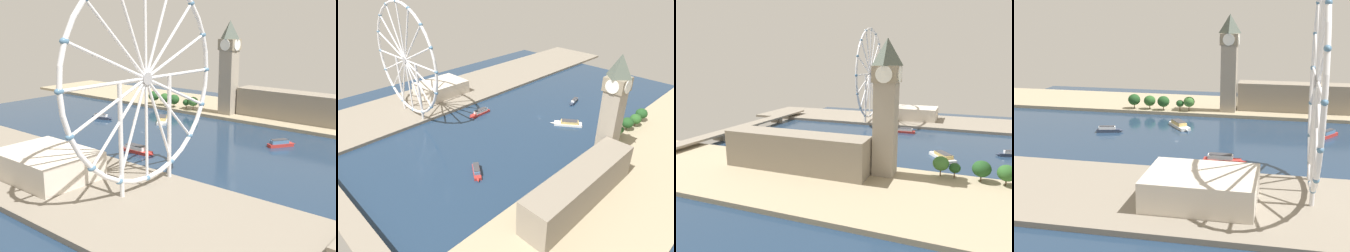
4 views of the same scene
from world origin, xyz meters
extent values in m
plane|color=#1E334C|center=(0.00, 0.00, 0.00)|extent=(412.14, 412.14, 0.00)
cube|color=tan|center=(-121.07, 0.00, 1.50)|extent=(90.00, 520.00, 3.00)
cube|color=gray|center=(121.07, 0.00, 1.50)|extent=(90.00, 520.00, 3.00)
cube|color=gray|center=(-92.53, 28.43, 33.72)|extent=(13.93, 13.93, 61.45)
cube|color=gray|center=(-92.53, 28.43, 69.69)|extent=(16.16, 16.16, 10.48)
pyramid|color=#4C564C|center=(-92.53, 28.43, 83.50)|extent=(14.63, 14.63, 17.16)
cylinder|color=white|center=(-92.53, 36.79, 69.69)|extent=(10.59, 0.50, 10.59)
cylinder|color=white|center=(-92.53, 20.07, 69.69)|extent=(10.59, 0.50, 10.59)
cylinder|color=white|center=(-84.17, 28.43, 69.69)|extent=(0.50, 10.59, 10.59)
cylinder|color=white|center=(-100.88, 28.43, 69.69)|extent=(0.50, 10.59, 10.59)
cube|color=gray|center=(-106.21, 88.25, 16.01)|extent=(22.00, 103.64, 26.02)
cylinder|color=#513823|center=(-85.59, -45.89, 4.78)|extent=(0.80, 0.80, 3.57)
ellipsoid|color=#285623|center=(-85.59, -45.89, 11.00)|extent=(11.09, 11.09, 9.98)
cylinder|color=#513823|center=(-83.60, -31.87, 4.85)|extent=(0.80, 0.80, 3.71)
ellipsoid|color=#1E471E|center=(-83.60, -31.87, 11.29)|extent=(11.45, 11.45, 10.31)
cylinder|color=#513823|center=(-84.02, -16.04, 5.03)|extent=(0.80, 0.80, 4.06)
ellipsoid|color=#1E471E|center=(-84.02, -16.04, 9.93)|extent=(7.19, 7.19, 6.47)
cylinder|color=#513823|center=(-83.89, -7.24, 5.37)|extent=(0.80, 0.80, 4.74)
ellipsoid|color=#386B2D|center=(-83.89, -7.24, 11.92)|extent=(10.45, 10.45, 9.41)
torus|color=silver|center=(99.36, 96.41, 62.80)|extent=(112.90, 2.68, 112.90)
cylinder|color=#99999E|center=(99.36, 96.41, 62.80)|extent=(6.61, 3.00, 6.61)
cylinder|color=silver|center=(126.92, 96.41, 62.80)|extent=(55.11, 1.61, 1.61)
cylinder|color=silver|center=(124.82, 96.41, 73.35)|extent=(51.53, 1.61, 22.57)
cylinder|color=silver|center=(118.85, 96.41, 82.29)|extent=(40.11, 1.61, 40.11)
cylinder|color=silver|center=(109.91, 96.41, 88.26)|extent=(22.57, 1.61, 51.53)
cylinder|color=silver|center=(99.36, 96.41, 90.36)|extent=(1.61, 1.61, 55.11)
cylinder|color=silver|center=(88.82, 96.41, 88.26)|extent=(22.57, 1.61, 51.53)
cylinder|color=silver|center=(79.88, 96.41, 82.29)|extent=(40.11, 1.61, 40.11)
cylinder|color=silver|center=(73.90, 96.41, 73.35)|extent=(51.53, 1.61, 22.57)
cylinder|color=silver|center=(71.81, 96.41, 62.80)|extent=(55.11, 1.61, 1.61)
cylinder|color=silver|center=(73.90, 96.41, 52.26)|extent=(51.53, 1.61, 22.57)
cylinder|color=silver|center=(79.88, 96.41, 43.32)|extent=(40.11, 1.61, 40.11)
cylinder|color=silver|center=(88.82, 96.41, 37.35)|extent=(22.57, 1.61, 51.53)
cylinder|color=silver|center=(99.36, 96.41, 35.25)|extent=(1.61, 1.61, 55.11)
cylinder|color=silver|center=(109.91, 96.41, 37.35)|extent=(22.57, 1.61, 51.53)
cylinder|color=silver|center=(118.85, 96.41, 43.32)|extent=(40.11, 1.61, 40.11)
cylinder|color=silver|center=(124.82, 96.41, 52.26)|extent=(51.53, 1.61, 22.57)
ellipsoid|color=teal|center=(154.47, 96.41, 62.80)|extent=(4.80, 3.20, 3.20)
ellipsoid|color=teal|center=(150.28, 96.41, 83.89)|extent=(4.80, 3.20, 3.20)
ellipsoid|color=teal|center=(138.33, 96.41, 101.77)|extent=(4.80, 3.20, 3.20)
ellipsoid|color=teal|center=(120.45, 96.41, 113.72)|extent=(4.80, 3.20, 3.20)
ellipsoid|color=teal|center=(99.36, 96.41, 117.91)|extent=(4.80, 3.20, 3.20)
ellipsoid|color=teal|center=(78.27, 96.41, 113.72)|extent=(4.80, 3.20, 3.20)
ellipsoid|color=teal|center=(60.39, 96.41, 101.77)|extent=(4.80, 3.20, 3.20)
ellipsoid|color=teal|center=(48.45, 96.41, 83.89)|extent=(4.80, 3.20, 3.20)
ellipsoid|color=teal|center=(44.25, 96.41, 62.80)|extent=(4.80, 3.20, 3.20)
ellipsoid|color=teal|center=(48.45, 96.41, 41.71)|extent=(4.80, 3.20, 3.20)
ellipsoid|color=teal|center=(60.39, 96.41, 23.84)|extent=(4.80, 3.20, 3.20)
ellipsoid|color=teal|center=(78.27, 96.41, 11.89)|extent=(4.80, 3.20, 3.20)
ellipsoid|color=teal|center=(99.36, 96.41, 7.69)|extent=(4.80, 3.20, 3.20)
ellipsoid|color=teal|center=(120.45, 96.41, 11.89)|extent=(4.80, 3.20, 3.20)
ellipsoid|color=teal|center=(138.33, 96.41, 23.84)|extent=(4.80, 3.20, 3.20)
ellipsoid|color=teal|center=(150.28, 96.41, 41.71)|extent=(4.80, 3.20, 3.20)
cylinder|color=silver|center=(118.65, 96.41, 32.90)|extent=(2.40, 2.40, 59.80)
cylinder|color=silver|center=(80.07, 96.41, 32.90)|extent=(2.40, 2.40, 59.80)
cube|color=beige|center=(125.89, 41.57, 10.79)|extent=(42.73, 56.10, 15.58)
cube|color=gray|center=(0.00, 208.30, 7.03)|extent=(224.14, 15.13, 2.00)
cube|color=#70685B|center=(-50.71, 208.30, 3.01)|extent=(6.00, 13.62, 6.03)
cube|color=#70685B|center=(0.00, 208.30, 3.01)|extent=(6.00, 13.62, 6.03)
cube|color=#70685B|center=(50.71, 208.30, 3.01)|extent=(6.00, 13.62, 6.03)
cube|color=#B22D28|center=(-28.78, 114.95, 1.22)|extent=(19.15, 15.48, 2.45)
cone|color=#B22D28|center=(-38.08, 121.24, 1.22)|extent=(4.25, 3.98, 2.45)
cube|color=teal|center=(-27.98, 114.41, 3.81)|extent=(14.08, 11.65, 2.73)
cube|color=#38383D|center=(-27.98, 114.41, 5.45)|extent=(12.81, 10.69, 0.56)
cube|color=#2D384C|center=(-5.95, -58.09, 1.30)|extent=(8.72, 19.19, 2.59)
cone|color=#2D384C|center=(-8.56, -47.55, 1.30)|extent=(3.33, 3.89, 2.59)
cube|color=white|center=(-5.73, -59.00, 3.70)|extent=(6.74, 13.76, 2.21)
cube|color=white|center=(-33.56, -5.20, 1.17)|extent=(27.87, 23.09, 2.34)
cone|color=white|center=(-20.17, 4.25, 1.17)|extent=(5.50, 4.84, 2.34)
cube|color=#DBB766|center=(-34.72, -6.01, 3.70)|extent=(18.71, 16.08, 2.72)
cube|color=#38383D|center=(-34.72, -6.01, 5.22)|extent=(17.05, 14.78, 0.32)
cube|color=#B22D28|center=(50.87, 42.28, 1.12)|extent=(7.63, 24.83, 2.25)
cone|color=#B22D28|center=(50.32, 56.55, 1.12)|extent=(2.42, 4.51, 2.25)
cube|color=white|center=(50.92, 41.05, 3.69)|extent=(6.24, 16.61, 2.88)
cube|color=#38383D|center=(50.92, 41.05, 5.38)|extent=(5.91, 14.96, 0.51)
camera|label=1|loc=(267.13, 250.18, 92.89)|focal=46.67mm
camera|label=2|loc=(-182.29, 236.40, 148.00)|focal=32.19mm
camera|label=3|loc=(-287.60, -18.62, 76.83)|focal=33.12mm
camera|label=4|loc=(355.45, 81.34, 101.71)|focal=52.42mm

